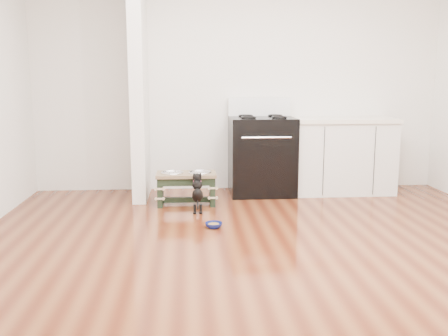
% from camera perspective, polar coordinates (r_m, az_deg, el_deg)
% --- Properties ---
extents(ground, '(5.00, 5.00, 0.00)m').
position_cam_1_polar(ground, '(3.99, 5.25, -9.87)').
color(ground, '#491B0D').
rests_on(ground, ground).
extents(room_shell, '(5.00, 5.00, 5.00)m').
position_cam_1_polar(room_shell, '(3.76, 5.65, 14.03)').
color(room_shell, silver).
rests_on(room_shell, ground).
extents(partition_wall, '(0.15, 0.80, 2.70)m').
position_cam_1_polar(partition_wall, '(5.82, -9.68, 9.83)').
color(partition_wall, silver).
rests_on(partition_wall, ground).
extents(oven_range, '(0.76, 0.69, 1.14)m').
position_cam_1_polar(oven_range, '(5.99, 4.33, 1.57)').
color(oven_range, black).
rests_on(oven_range, ground).
extents(cabinet_run, '(1.24, 0.64, 0.91)m').
position_cam_1_polar(cabinet_run, '(6.23, 13.26, 1.42)').
color(cabinet_run, silver).
rests_on(cabinet_run, ground).
extents(dog_feeder, '(0.65, 0.35, 0.37)m').
position_cam_1_polar(dog_feeder, '(5.48, -4.33, -1.61)').
color(dog_feeder, black).
rests_on(dog_feeder, ground).
extents(puppy, '(0.11, 0.33, 0.40)m').
position_cam_1_polar(puppy, '(5.19, -3.06, -2.66)').
color(puppy, black).
rests_on(puppy, ground).
extents(floor_bowl, '(0.17, 0.17, 0.05)m').
position_cam_1_polar(floor_bowl, '(4.66, -1.19, -6.55)').
color(floor_bowl, navy).
rests_on(floor_bowl, ground).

